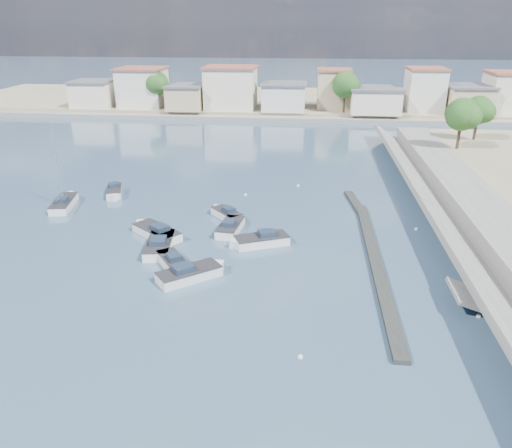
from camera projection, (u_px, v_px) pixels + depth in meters
The scene contains 17 objects.
ground at pixel (299, 164), 69.09m from camera, with size 400.00×400.00×0.00m, color #2E445D.
seawall_walkway at pixel (511, 245), 42.15m from camera, with size 5.00×90.00×1.80m, color slate.
breakwater at pixel (371, 248), 43.24m from camera, with size 2.00×31.02×0.35m.
far_shore_land at pixel (304, 102), 116.65m from camera, with size 160.00×40.00×1.40m, color gray.
far_shore_quay at pixel (303, 119), 97.45m from camera, with size 160.00×2.50×0.80m, color slate.
far_town at pixel (357, 92), 100.14m from camera, with size 113.01×12.80×8.35m.
shore_trees at pixel (349, 92), 91.78m from camera, with size 74.56×38.32×7.92m.
motorboat_a at pixel (172, 262), 40.39m from camera, with size 3.50×4.12×1.48m.
motorboat_b at pixel (231, 227), 47.14m from camera, with size 2.31×5.02×1.48m.
motorboat_c at pixel (155, 232), 46.04m from camera, with size 5.33×4.88×1.48m.
motorboat_d at pixel (259, 241), 44.15m from camera, with size 5.28×3.70×1.48m.
motorboat_e at pixel (160, 244), 43.56m from camera, with size 2.79×6.01×1.48m.
motorboat_f at pixel (226, 214), 50.23m from camera, with size 3.67×3.89×1.48m.
motorboat_g at pixel (114, 192), 56.63m from camera, with size 2.76×4.58×1.48m.
motorboat_h at pixel (192, 274), 38.48m from camera, with size 5.06×4.58×1.48m.
sailboat at pixel (65, 203), 53.24m from camera, with size 2.77×5.98×9.00m.
mooring_buoys at pixel (326, 238), 45.65m from camera, with size 19.07×33.19×0.34m.
Camera 1 is at (1.01, -27.32, 18.58)m, focal length 35.00 mm.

